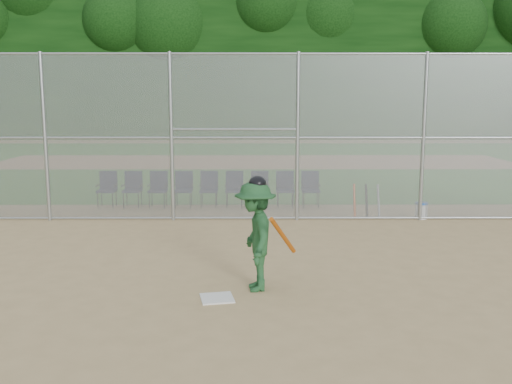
{
  "coord_description": "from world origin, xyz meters",
  "views": [
    {
      "loc": [
        -0.05,
        -8.57,
        2.91
      ],
      "look_at": [
        0.0,
        2.5,
        1.1
      ],
      "focal_mm": 40.0,
      "sensor_mm": 36.0,
      "label": 1
    }
  ],
  "objects_px": {
    "batter_at_plate": "(255,235)",
    "chair_0": "(107,190)",
    "water_cooler": "(421,210)",
    "home_plate": "(217,298)"
  },
  "relations": [
    {
      "from": "home_plate",
      "to": "batter_at_plate",
      "type": "distance_m",
      "value": 1.11
    },
    {
      "from": "water_cooler",
      "to": "chair_0",
      "type": "height_order",
      "value": "chair_0"
    },
    {
      "from": "batter_at_plate",
      "to": "chair_0",
      "type": "bearing_deg",
      "value": 120.54
    },
    {
      "from": "batter_at_plate",
      "to": "water_cooler",
      "type": "relative_size",
      "value": 4.37
    },
    {
      "from": "batter_at_plate",
      "to": "chair_0",
      "type": "distance_m",
      "value": 7.9
    },
    {
      "from": "batter_at_plate",
      "to": "chair_0",
      "type": "relative_size",
      "value": 1.85
    },
    {
      "from": "batter_at_plate",
      "to": "water_cooler",
      "type": "distance_m",
      "value": 6.69
    },
    {
      "from": "batter_at_plate",
      "to": "water_cooler",
      "type": "height_order",
      "value": "batter_at_plate"
    },
    {
      "from": "home_plate",
      "to": "chair_0",
      "type": "xyz_separation_m",
      "value": [
        -3.44,
        7.23,
        0.47
      ]
    },
    {
      "from": "batter_at_plate",
      "to": "chair_0",
      "type": "height_order",
      "value": "batter_at_plate"
    }
  ]
}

